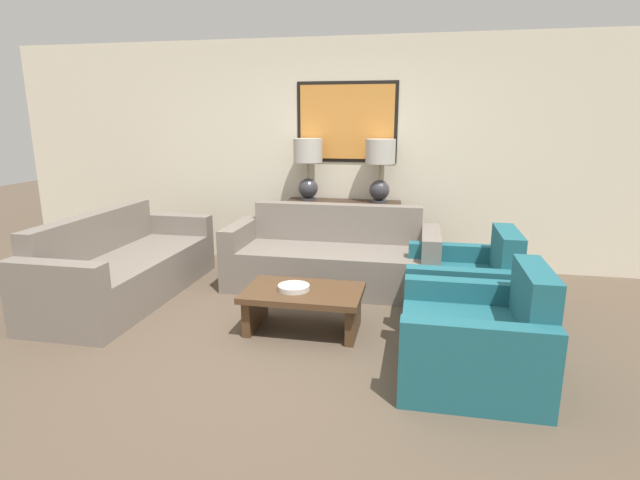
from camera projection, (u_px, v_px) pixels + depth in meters
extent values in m
plane|color=brown|center=(299.00, 347.00, 3.90)|extent=(20.00, 20.00, 0.00)
cube|color=beige|center=(347.00, 154.00, 5.94)|extent=(8.52, 0.10, 2.65)
cube|color=black|center=(347.00, 122.00, 5.80)|extent=(1.18, 0.01, 0.92)
cube|color=orange|center=(347.00, 122.00, 5.80)|extent=(1.10, 0.02, 0.84)
cube|color=#332319|center=(343.00, 235.00, 5.91)|extent=(1.32, 0.37, 0.80)
cylinder|color=#333338|center=(308.00, 199.00, 5.89)|extent=(0.20, 0.20, 0.02)
sphere|color=#333338|center=(308.00, 188.00, 5.86)|extent=(0.23, 0.23, 0.23)
cylinder|color=#8C7A51|center=(308.00, 170.00, 5.81)|extent=(0.02, 0.02, 0.19)
cylinder|color=#B2ADA3|center=(308.00, 150.00, 5.76)|extent=(0.34, 0.34, 0.27)
cylinder|color=#333338|center=(379.00, 201.00, 5.73)|extent=(0.20, 0.20, 0.02)
sphere|color=#333338|center=(379.00, 190.00, 5.70)|extent=(0.23, 0.23, 0.23)
cylinder|color=#8C7A51|center=(380.00, 172.00, 5.65)|extent=(0.02, 0.02, 0.19)
cylinder|color=#B2ADA3|center=(380.00, 151.00, 5.60)|extent=(0.34, 0.34, 0.27)
cube|color=slate|center=(330.00, 270.00, 5.17)|extent=(1.83, 0.69, 0.43)
cube|color=slate|center=(337.00, 241.00, 5.53)|extent=(1.83, 0.18, 0.83)
cube|color=slate|center=(241.00, 253.00, 5.42)|extent=(0.18, 0.87, 0.65)
cube|color=slate|center=(430.00, 263.00, 5.03)|extent=(0.18, 0.87, 0.65)
cube|color=slate|center=(137.00, 277.00, 4.95)|extent=(0.69, 1.83, 0.43)
cube|color=slate|center=(96.00, 255.00, 4.99)|extent=(0.18, 1.83, 0.83)
cube|color=slate|center=(57.00, 301.00, 3.98)|extent=(0.87, 0.18, 0.65)
cube|color=slate|center=(176.00, 242.00, 5.90)|extent=(0.87, 0.18, 0.65)
cube|color=#4C331E|center=(303.00, 293.00, 4.14)|extent=(0.98, 0.63, 0.05)
cube|color=#4C331E|center=(255.00, 309.00, 4.27)|extent=(0.07, 0.50, 0.31)
cube|color=#4C331E|center=(353.00, 317.00, 4.10)|extent=(0.07, 0.50, 0.31)
cylinder|color=beige|center=(294.00, 287.00, 4.13)|extent=(0.26, 0.26, 0.04)
cube|color=#1E5B66|center=(448.00, 295.00, 4.47)|extent=(0.75, 0.69, 0.41)
cube|color=#1E5B66|center=(505.00, 276.00, 4.33)|extent=(0.18, 0.69, 0.81)
cube|color=#1E5B66|center=(456.00, 273.00, 4.83)|extent=(0.93, 0.14, 0.57)
cube|color=#1E5B66|center=(463.00, 303.00, 4.04)|extent=(0.93, 0.14, 0.57)
cube|color=#1E5B66|center=(456.00, 349.00, 3.41)|extent=(0.75, 0.69, 0.41)
cube|color=#1E5B66|center=(531.00, 327.00, 3.28)|extent=(0.18, 0.69, 0.81)
cube|color=#1E5B66|center=(466.00, 316.00, 3.77)|extent=(0.93, 0.14, 0.57)
cube|color=#1E5B66|center=(477.00, 369.00, 2.98)|extent=(0.93, 0.14, 0.57)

